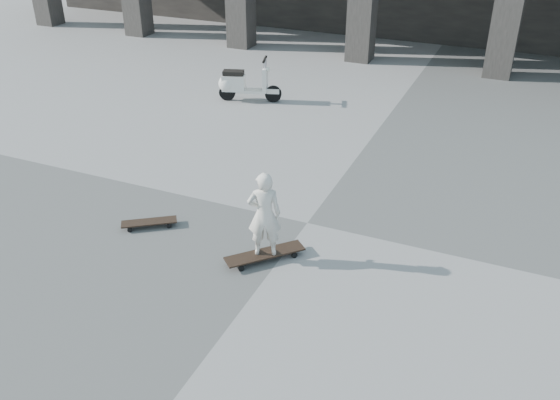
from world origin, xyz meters
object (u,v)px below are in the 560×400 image
at_px(scooter, 239,84).
at_px(child, 264,214).
at_px(longboard, 265,254).
at_px(skateboard_spare, 149,223).

bearing_deg(scooter, child, -77.23).
bearing_deg(scooter, longboard, -77.23).
distance_m(child, scooter, 6.25).
xyz_separation_m(skateboard_spare, scooter, (-1.24, 5.32, 0.32)).
relative_size(longboard, skateboard_spare, 1.25).
relative_size(skateboard_spare, child, 0.64).
height_order(skateboard_spare, child, child).
xyz_separation_m(child, scooter, (-3.12, 5.40, -0.31)).
height_order(skateboard_spare, scooter, scooter).
bearing_deg(skateboard_spare, scooter, 68.40).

